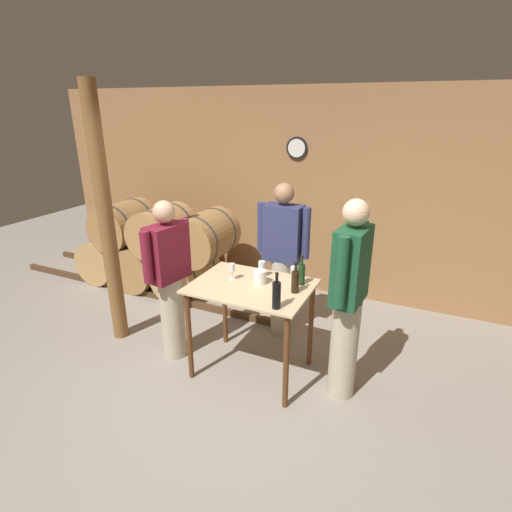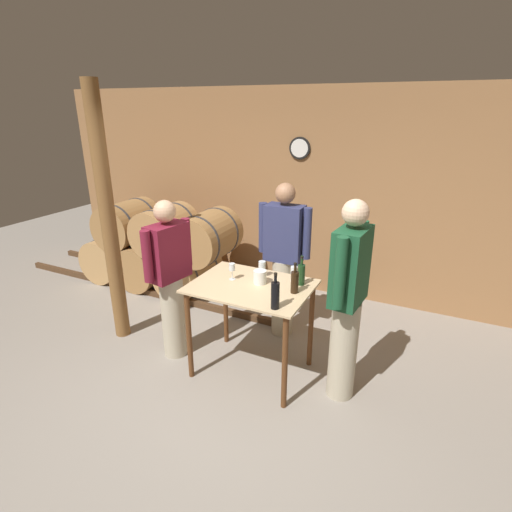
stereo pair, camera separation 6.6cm
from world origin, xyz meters
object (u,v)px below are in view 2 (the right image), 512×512
at_px(wine_bottle_far_left, 275,295).
at_px(wine_bottle_left, 301,274).
at_px(person_host, 284,258).
at_px(person_visitor_bearded, 170,278).
at_px(wooden_post, 108,220).
at_px(ice_bucket, 260,277).
at_px(wine_glass_near_center, 262,265).
at_px(wine_glass_near_right, 294,271).
at_px(wine_bottle_center, 295,281).
at_px(wine_glass_near_left, 232,268).
at_px(person_visitor_with_scarf, 348,299).

xyz_separation_m(wine_bottle_far_left, wine_bottle_left, (0.03, 0.52, -0.02)).
xyz_separation_m(person_host, person_visitor_bearded, (-0.84, -0.88, -0.05)).
bearing_deg(wooden_post, ice_bucket, 4.08).
bearing_deg(wine_bottle_far_left, wine_glass_near_center, 124.53).
height_order(wooden_post, wine_glass_near_right, wooden_post).
bearing_deg(wine_bottle_center, person_host, 118.46).
xyz_separation_m(wine_glass_near_left, person_host, (0.21, 0.75, -0.13)).
bearing_deg(wine_glass_near_center, wooden_post, -170.63).
relative_size(wine_bottle_left, person_visitor_with_scarf, 0.15).
bearing_deg(wooden_post, wine_glass_near_center, 9.37).
bearing_deg(wooden_post, wine_glass_near_right, 8.92).
bearing_deg(wine_glass_near_right, wine_glass_near_left, -157.32).
bearing_deg(wine_glass_near_right, person_visitor_bearded, -163.24).
relative_size(wine_bottle_left, person_visitor_bearded, 0.17).
xyz_separation_m(person_visitor_with_scarf, person_visitor_bearded, (-1.72, -0.13, -0.09)).
distance_m(person_visitor_with_scarf, person_visitor_bearded, 1.73).
bearing_deg(ice_bucket, wine_bottle_center, -7.11).
xyz_separation_m(ice_bucket, person_visitor_bearded, (-0.90, -0.16, -0.12)).
xyz_separation_m(wooden_post, wine_glass_near_center, (1.63, 0.27, -0.31)).
bearing_deg(wine_glass_near_left, ice_bucket, 7.83).
height_order(person_visitor_with_scarf, person_visitor_bearded, person_visitor_with_scarf).
bearing_deg(person_host, wine_bottle_far_left, -71.16).
bearing_deg(person_visitor_with_scarf, wine_glass_near_right, 158.93).
relative_size(wine_glass_near_center, wine_glass_near_right, 1.09).
height_order(wooden_post, wine_bottle_far_left, wooden_post).
xyz_separation_m(wine_glass_near_center, ice_bucket, (0.05, -0.15, -0.05)).
bearing_deg(wine_glass_near_center, person_visitor_bearded, -159.76).
xyz_separation_m(wine_bottle_far_left, ice_bucket, (-0.32, 0.38, -0.06)).
relative_size(wine_bottle_left, person_host, 0.16).
bearing_deg(ice_bucket, person_visitor_with_scarf, -2.12).
height_order(wine_glass_near_center, person_visitor_bearded, person_visitor_bearded).
bearing_deg(person_visitor_bearded, wine_bottle_left, 13.70).
xyz_separation_m(wooden_post, wine_bottle_center, (2.04, 0.08, -0.32)).
bearing_deg(wine_glass_near_right, ice_bucket, -144.67).
bearing_deg(wine_bottle_left, wine_glass_near_center, 178.62).
bearing_deg(person_visitor_with_scarf, ice_bucket, 177.88).
bearing_deg(wine_bottle_far_left, person_host, 108.84).
height_order(wine_glass_near_right, ice_bucket, wine_glass_near_right).
distance_m(wooden_post, wine_bottle_left, 2.07).
xyz_separation_m(wine_bottle_center, person_visitor_with_scarf, (0.46, 0.01, -0.08)).
height_order(wine_glass_near_right, person_visitor_bearded, person_visitor_bearded).
bearing_deg(wine_bottle_center, wine_glass_near_right, 112.32).
xyz_separation_m(wine_bottle_far_left, wine_bottle_center, (0.04, 0.34, -0.02)).
xyz_separation_m(wine_glass_near_left, ice_bucket, (0.27, 0.04, -0.06)).
bearing_deg(person_visitor_with_scarf, wooden_post, -177.95).
relative_size(person_host, person_visitor_with_scarf, 0.96).
bearing_deg(wine_glass_near_right, wine_bottle_center, -67.68).
bearing_deg(person_host, wine_glass_near_left, -105.73).
bearing_deg(wine_glass_near_left, wooden_post, -176.64).
height_order(wine_bottle_left, person_visitor_with_scarf, person_visitor_with_scarf).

